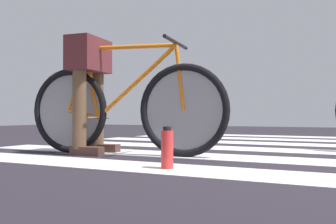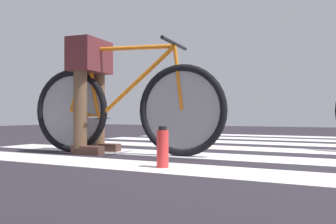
{
  "view_description": "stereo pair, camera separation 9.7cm",
  "coord_description": "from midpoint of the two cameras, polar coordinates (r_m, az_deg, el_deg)",
  "views": [
    {
      "loc": [
        0.49,
        -3.63,
        0.34
      ],
      "look_at": [
        -0.99,
        -0.63,
        0.37
      ],
      "focal_mm": 40.66,
      "sensor_mm": 36.0,
      "label": 1
    },
    {
      "loc": [
        0.58,
        -3.63,
        0.34
      ],
      "look_at": [
        -0.99,
        -0.63,
        0.37
      ],
      "focal_mm": 40.66,
      "sensor_mm": 36.0,
      "label": 2
    }
  ],
  "objects": [
    {
      "name": "ground",
      "position": [
        3.68,
        19.38,
        -5.58
      ],
      "size": [
        18.0,
        14.0,
        0.02
      ],
      "color": "black"
    },
    {
      "name": "crosswalk_markings",
      "position": [
        3.96,
        20.23,
        -5.04
      ],
      "size": [
        5.46,
        4.22,
        0.0
      ],
      "color": "beige",
      "rests_on": "ground"
    },
    {
      "name": "bicycle_1_of_2",
      "position": [
        3.11,
        -6.08,
        0.74
      ],
      "size": [
        1.73,
        0.52,
        0.93
      ],
      "rotation": [
        0.0,
        0.0,
        0.11
      ],
      "color": "black",
      "rests_on": "ground"
    },
    {
      "name": "cyclist_1_of_2",
      "position": [
        3.28,
        -10.91,
        4.83
      ],
      "size": [
        0.35,
        0.43,
        0.96
      ],
      "rotation": [
        0.0,
        0.0,
        0.11
      ],
      "color": "brown",
      "rests_on": "ground"
    },
    {
      "name": "water_bottle",
      "position": [
        2.29,
        0.25,
        -5.48
      ],
      "size": [
        0.07,
        0.07,
        0.25
      ],
      "color": "red",
      "rests_on": "ground"
    }
  ]
}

